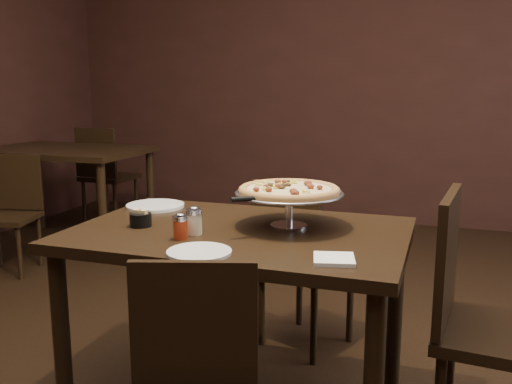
% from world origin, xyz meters
% --- Properties ---
extents(room, '(6.04, 7.04, 2.84)m').
position_xyz_m(room, '(0.06, 0.03, 1.40)').
color(room, black).
rests_on(room, ground).
extents(dining_table, '(1.25, 0.83, 0.78)m').
position_xyz_m(dining_table, '(0.01, 0.02, 0.67)').
color(dining_table, black).
rests_on(dining_table, ground).
extents(background_table, '(1.27, 0.85, 0.80)m').
position_xyz_m(background_table, '(-2.20, 1.93, 0.69)').
color(background_table, black).
rests_on(background_table, ground).
extents(pizza_stand, '(0.42, 0.42, 0.17)m').
position_xyz_m(pizza_stand, '(0.18, 0.12, 0.92)').
color(pizza_stand, silver).
rests_on(pizza_stand, dining_table).
extents(parmesan_shaker, '(0.06, 0.06, 0.10)m').
position_xyz_m(parmesan_shaker, '(-0.12, -0.10, 0.83)').
color(parmesan_shaker, beige).
rests_on(parmesan_shaker, dining_table).
extents(pepper_flake_shaker, '(0.05, 0.05, 0.09)m').
position_xyz_m(pepper_flake_shaker, '(-0.14, -0.17, 0.82)').
color(pepper_flake_shaker, maroon).
rests_on(pepper_flake_shaker, dining_table).
extents(packet_caddy, '(0.08, 0.08, 0.07)m').
position_xyz_m(packet_caddy, '(-0.37, -0.05, 0.80)').
color(packet_caddy, black).
rests_on(packet_caddy, dining_table).
extents(napkin_stack, '(0.15, 0.15, 0.01)m').
position_xyz_m(napkin_stack, '(0.42, -0.25, 0.78)').
color(napkin_stack, white).
rests_on(napkin_stack, dining_table).
extents(plate_left, '(0.25, 0.25, 0.01)m').
position_xyz_m(plate_left, '(-0.48, 0.27, 0.78)').
color(plate_left, white).
rests_on(plate_left, dining_table).
extents(plate_near, '(0.21, 0.21, 0.01)m').
position_xyz_m(plate_near, '(-0.01, -0.31, 0.78)').
color(plate_near, white).
rests_on(plate_near, dining_table).
extents(serving_spatula, '(0.16, 0.16, 0.02)m').
position_xyz_m(serving_spatula, '(0.07, -0.07, 0.91)').
color(serving_spatula, silver).
rests_on(serving_spatula, pizza_stand).
extents(chair_far, '(0.52, 0.52, 0.85)m').
position_xyz_m(chair_far, '(0.08, 0.69, 0.47)').
color(chair_far, black).
rests_on(chair_far, ground).
extents(chair_side, '(0.48, 0.48, 0.94)m').
position_xyz_m(chair_side, '(0.88, 0.11, 0.52)').
color(chair_side, black).
rests_on(chair_side, ground).
extents(bg_chair_far, '(0.45, 0.45, 0.92)m').
position_xyz_m(bg_chair_far, '(-2.27, 2.60, 0.50)').
color(bg_chair_far, black).
rests_on(bg_chair_far, ground).
extents(bg_chair_near, '(0.46, 0.46, 0.81)m').
position_xyz_m(bg_chair_near, '(-2.17, 1.25, 0.44)').
color(bg_chair_near, black).
rests_on(bg_chair_near, ground).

